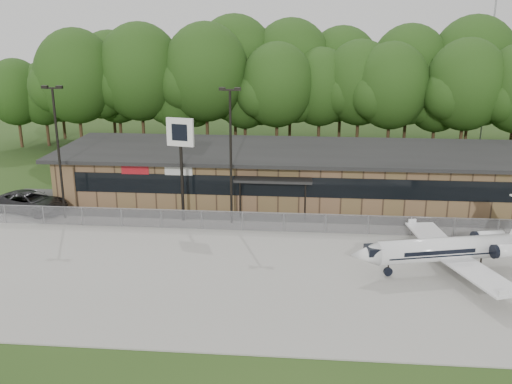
# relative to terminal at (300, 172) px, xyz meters

# --- Properties ---
(ground) EXTENTS (160.00, 160.00, 0.00)m
(ground) POSITION_rel_terminal_xyz_m (0.00, -23.94, -2.18)
(ground) COLOR #274418
(ground) RESTS_ON ground
(apron) EXTENTS (64.00, 18.00, 0.08)m
(apron) POSITION_rel_terminal_xyz_m (0.00, -15.94, -2.14)
(apron) COLOR #9E9B93
(apron) RESTS_ON ground
(parking_lot) EXTENTS (50.00, 9.00, 0.06)m
(parking_lot) POSITION_rel_terminal_xyz_m (0.00, -4.44, -2.15)
(parking_lot) COLOR #383835
(parking_lot) RESTS_ON ground
(terminal) EXTENTS (41.00, 11.65, 4.30)m
(terminal) POSITION_rel_terminal_xyz_m (0.00, 0.00, 0.00)
(terminal) COLOR brown
(terminal) RESTS_ON ground
(fence) EXTENTS (46.00, 0.04, 1.52)m
(fence) POSITION_rel_terminal_xyz_m (0.00, -8.94, -1.40)
(fence) COLOR gray
(fence) RESTS_ON ground
(treeline) EXTENTS (72.00, 12.00, 15.00)m
(treeline) POSITION_rel_terminal_xyz_m (0.00, 18.06, 5.32)
(treeline) COLOR #223C13
(treeline) RESTS_ON ground
(radio_mast) EXTENTS (0.20, 0.20, 25.00)m
(radio_mast) POSITION_rel_terminal_xyz_m (22.00, 24.06, 10.32)
(radio_mast) COLOR gray
(radio_mast) RESTS_ON ground
(light_pole_left) EXTENTS (1.55, 0.30, 10.23)m
(light_pole_left) POSITION_rel_terminal_xyz_m (-18.00, -7.44, 3.80)
(light_pole_left) COLOR black
(light_pole_left) RESTS_ON ground
(light_pole_mid) EXTENTS (1.55, 0.30, 10.23)m
(light_pole_mid) POSITION_rel_terminal_xyz_m (-5.00, -7.44, 3.80)
(light_pole_mid) COLOR black
(light_pole_mid) RESTS_ON ground
(business_jet) EXTENTS (12.64, 11.36, 4.28)m
(business_jet) POSITION_rel_terminal_xyz_m (9.59, -14.88, -0.65)
(business_jet) COLOR white
(business_jet) RESTS_ON ground
(suv) EXTENTS (6.62, 4.38, 1.69)m
(suv) POSITION_rel_terminal_xyz_m (-21.34, -6.10, -1.33)
(suv) COLOR #28282A
(suv) RESTS_ON ground
(pole_sign) EXTENTS (2.09, 0.66, 7.95)m
(pole_sign) POSITION_rel_terminal_xyz_m (-8.75, -7.14, 3.90)
(pole_sign) COLOR black
(pole_sign) RESTS_ON ground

